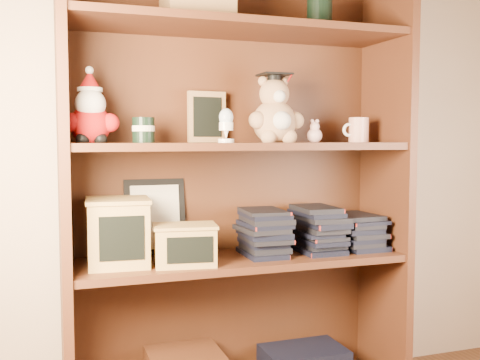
% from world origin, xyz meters
% --- Properties ---
extents(bookcase, '(1.20, 0.35, 1.60)m').
position_xyz_m(bookcase, '(0.04, 1.36, 0.78)').
color(bookcase, '#4E2816').
rests_on(bookcase, ground).
extents(shelf_lower, '(1.14, 0.33, 0.02)m').
position_xyz_m(shelf_lower, '(0.04, 1.30, 0.54)').
color(shelf_lower, '#4E2816').
rests_on(shelf_lower, ground).
extents(shelf_upper, '(1.14, 0.33, 0.02)m').
position_xyz_m(shelf_upper, '(0.04, 1.30, 0.94)').
color(shelf_upper, '#4E2816').
rests_on(shelf_upper, ground).
extents(santa_plush, '(0.18, 0.13, 0.25)m').
position_xyz_m(santa_plush, '(-0.46, 1.30, 1.04)').
color(santa_plush, '#A50F0F').
rests_on(santa_plush, shelf_upper).
extents(teachers_tin, '(0.07, 0.07, 0.08)m').
position_xyz_m(teachers_tin, '(-0.29, 1.31, 0.99)').
color(teachers_tin, black).
rests_on(teachers_tin, shelf_upper).
extents(chalkboard_plaque, '(0.14, 0.08, 0.18)m').
position_xyz_m(chalkboard_plaque, '(-0.05, 1.42, 1.04)').
color(chalkboard_plaque, '#9E7547').
rests_on(chalkboard_plaque, shelf_upper).
extents(egg_cup, '(0.05, 0.05, 0.11)m').
position_xyz_m(egg_cup, '(-0.03, 1.23, 1.01)').
color(egg_cup, white).
rests_on(egg_cup, shelf_upper).
extents(grad_teddy_bear, '(0.20, 0.18, 0.25)m').
position_xyz_m(grad_teddy_bear, '(0.17, 1.30, 1.04)').
color(grad_teddy_bear, tan).
rests_on(grad_teddy_bear, shelf_upper).
extents(pink_figurine, '(0.06, 0.06, 0.09)m').
position_xyz_m(pink_figurine, '(0.33, 1.30, 0.98)').
color(pink_figurine, beige).
rests_on(pink_figurine, shelf_upper).
extents(teacher_mug, '(0.10, 0.07, 0.09)m').
position_xyz_m(teacher_mug, '(0.51, 1.30, 1.00)').
color(teacher_mug, silver).
rests_on(teacher_mug, shelf_upper).
extents(certificate_frame, '(0.22, 0.06, 0.27)m').
position_xyz_m(certificate_frame, '(-0.23, 1.44, 0.69)').
color(certificate_frame, black).
rests_on(certificate_frame, shelf_lower).
extents(treats_box, '(0.21, 0.21, 0.22)m').
position_xyz_m(treats_box, '(-0.38, 1.30, 0.66)').
color(treats_box, '#B38D49').
rests_on(treats_box, shelf_lower).
extents(pencils_box, '(0.22, 0.17, 0.13)m').
position_xyz_m(pencils_box, '(-0.17, 1.24, 0.62)').
color(pencils_box, '#B38D49').
rests_on(pencils_box, shelf_lower).
extents(book_stack_left, '(0.14, 0.20, 0.16)m').
position_xyz_m(book_stack_left, '(0.13, 1.30, 0.63)').
color(book_stack_left, black).
rests_on(book_stack_left, shelf_lower).
extents(book_stack_mid, '(0.14, 0.20, 0.16)m').
position_xyz_m(book_stack_mid, '(0.35, 1.30, 0.63)').
color(book_stack_mid, black).
rests_on(book_stack_mid, shelf_lower).
extents(book_stack_right, '(0.14, 0.20, 0.13)m').
position_xyz_m(book_stack_right, '(0.51, 1.30, 0.61)').
color(book_stack_right, black).
rests_on(book_stack_right, shelf_lower).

